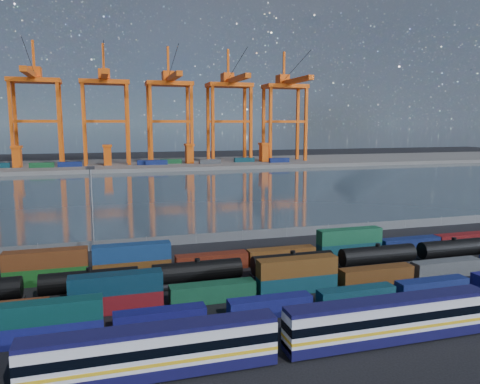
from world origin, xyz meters
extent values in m
plane|color=black|center=(0.00, 0.00, 0.00)|extent=(700.00, 700.00, 0.00)
plane|color=#34434B|center=(0.00, 105.00, 0.01)|extent=(700.00, 700.00, 0.00)
cube|color=#514F4C|center=(0.00, 210.00, 1.00)|extent=(700.00, 70.00, 2.00)
cone|color=#1E2630|center=(-200.00, 1600.00, 260.00)|extent=(1100.00, 1100.00, 520.00)
cone|color=#1E2630|center=(200.00, 1600.00, 230.00)|extent=(1040.00, 1040.00, 460.00)
cone|color=#1E2630|center=(600.00, 1600.00, 190.00)|extent=(960.00, 960.00, 380.00)
cone|color=#1E2630|center=(950.00, 1600.00, 150.00)|extent=(840.00, 840.00, 300.00)
cube|color=silver|center=(-23.87, -21.34, 2.84)|extent=(24.46, 2.94, 3.72)
cube|color=#110F3A|center=(-23.87, -21.34, 0.88)|extent=(24.46, 2.99, 1.17)
cube|color=#110F3A|center=(-23.87, -21.34, 4.94)|extent=(24.46, 2.64, 0.49)
cube|color=gold|center=(-23.87, -21.34, 2.05)|extent=(24.49, 3.02, 0.35)
cube|color=black|center=(-23.87, -21.34, 3.23)|extent=(24.49, 3.02, 0.98)
cube|color=black|center=(-15.31, -21.34, 0.34)|extent=(2.94, 1.96, 0.68)
cube|color=silver|center=(2.13, -21.34, 2.84)|extent=(24.46, 2.94, 3.72)
cube|color=#110F3A|center=(2.13, -21.34, 0.88)|extent=(24.46, 2.99, 1.17)
cube|color=#110F3A|center=(2.13, -21.34, 4.94)|extent=(24.46, 2.64, 0.49)
cube|color=gold|center=(2.13, -21.34, 2.05)|extent=(24.49, 3.02, 0.35)
cube|color=black|center=(2.13, -21.34, 3.23)|extent=(24.49, 3.02, 0.98)
cube|color=black|center=(-6.43, -21.34, 0.34)|extent=(2.94, 1.96, 0.68)
cube|color=black|center=(10.69, -21.34, 0.34)|extent=(2.94, 1.96, 0.68)
cube|color=navy|center=(-33.90, -10.38, 1.19)|extent=(10.99, 2.24, 2.38)
cube|color=#0B3938|center=(-33.90, -10.38, 3.57)|extent=(10.99, 2.24, 2.38)
cube|color=#111258|center=(-21.90, -10.38, 1.19)|extent=(10.99, 2.24, 2.38)
cube|color=navy|center=(-7.91, -10.38, 1.19)|extent=(10.99, 2.24, 2.38)
cube|color=#0C3443|center=(4.50, -10.38, 1.19)|extent=(10.99, 2.24, 2.38)
cube|color=navy|center=(16.71, -10.38, 1.19)|extent=(10.99, 2.24, 2.38)
cube|color=maroon|center=(-26.72, -3.68, 1.29)|extent=(11.90, 2.42, 2.58)
cube|color=#0A2738|center=(-26.72, -3.68, 3.87)|extent=(11.90, 2.42, 2.58)
cube|color=#12452B|center=(-13.88, -3.68, 1.29)|extent=(11.90, 2.42, 2.58)
cube|color=#0C3641|center=(-1.29, -3.68, 1.29)|extent=(11.90, 2.42, 2.58)
cube|color=#5D3612|center=(-1.29, -3.68, 3.87)|extent=(11.90, 2.42, 2.58)
cube|color=#542E10|center=(11.89, -3.68, 1.29)|extent=(11.90, 2.42, 2.58)
cube|color=#474B4D|center=(24.78, -3.68, 1.29)|extent=(11.90, 2.42, 2.58)
cube|color=#144D18|center=(-36.67, 10.52, 1.33)|extent=(12.24, 2.49, 2.65)
cube|color=#592B11|center=(-36.67, 10.52, 3.98)|extent=(12.24, 2.49, 2.65)
cube|color=#543010|center=(-23.82, 10.52, 1.33)|extent=(12.24, 2.49, 2.65)
cube|color=navy|center=(-23.82, 10.52, 3.98)|extent=(12.24, 2.49, 2.65)
cube|color=#5D1C0E|center=(-10.74, 10.52, 1.33)|extent=(12.24, 2.49, 2.65)
cube|color=brown|center=(1.84, 10.52, 1.33)|extent=(12.24, 2.49, 2.65)
cube|color=#0C3641|center=(15.25, 10.52, 1.33)|extent=(12.24, 2.49, 2.65)
cube|color=#165535|center=(15.25, 10.52, 3.98)|extent=(12.24, 2.49, 2.65)
cube|color=#101D53|center=(28.33, 10.52, 1.33)|extent=(12.24, 2.49, 2.65)
cube|color=maroon|center=(40.75, 10.52, 1.33)|extent=(12.24, 2.49, 2.65)
cube|color=black|center=(-41.06, 2.90, 0.31)|extent=(2.58, 1.86, 0.62)
cylinder|color=black|center=(-30.20, 2.90, 2.37)|extent=(13.40, 2.99, 2.99)
cylinder|color=black|center=(-30.20, 2.90, 4.02)|extent=(0.82, 0.82, 0.52)
cube|color=black|center=(-30.20, 2.90, 0.72)|extent=(13.92, 2.06, 0.41)
cube|color=black|center=(-34.84, 2.90, 0.31)|extent=(2.58, 1.86, 0.62)
cube|color=black|center=(-25.56, 2.90, 0.31)|extent=(2.58, 1.86, 0.62)
cylinder|color=black|center=(-14.70, 2.90, 2.37)|extent=(13.40, 2.99, 2.99)
cylinder|color=black|center=(-14.70, 2.90, 4.02)|extent=(0.82, 0.82, 0.52)
cube|color=black|center=(-14.70, 2.90, 0.72)|extent=(13.92, 2.06, 0.41)
cube|color=black|center=(-19.34, 2.90, 0.31)|extent=(2.58, 1.86, 0.62)
cube|color=black|center=(-10.06, 2.90, 0.31)|extent=(2.58, 1.86, 0.62)
cylinder|color=black|center=(0.80, 2.90, 2.37)|extent=(13.40, 2.99, 2.99)
cylinder|color=black|center=(0.80, 2.90, 4.02)|extent=(0.82, 0.82, 0.52)
cube|color=black|center=(0.80, 2.90, 0.72)|extent=(13.92, 2.06, 0.41)
cube|color=black|center=(-3.84, 2.90, 0.31)|extent=(2.58, 1.86, 0.62)
cube|color=black|center=(5.44, 2.90, 0.31)|extent=(2.58, 1.86, 0.62)
cylinder|color=black|center=(16.30, 2.90, 2.37)|extent=(13.40, 2.99, 2.99)
cylinder|color=black|center=(16.30, 2.90, 4.02)|extent=(0.82, 0.82, 0.52)
cube|color=black|center=(16.30, 2.90, 0.72)|extent=(13.92, 2.06, 0.41)
cube|color=black|center=(11.66, 2.90, 0.31)|extent=(2.58, 1.86, 0.62)
cube|color=black|center=(20.94, 2.90, 0.31)|extent=(2.58, 1.86, 0.62)
cylinder|color=black|center=(31.80, 2.90, 2.37)|extent=(13.40, 2.99, 2.99)
cylinder|color=black|center=(31.80, 2.90, 4.02)|extent=(0.82, 0.82, 0.52)
cube|color=black|center=(31.80, 2.90, 0.72)|extent=(13.92, 2.06, 0.41)
cube|color=black|center=(27.16, 2.90, 0.31)|extent=(2.58, 1.86, 0.62)
cube|color=black|center=(36.44, 2.90, 0.31)|extent=(2.58, 1.86, 0.62)
cube|color=#595B5E|center=(0.00, 28.00, 1.00)|extent=(160.00, 0.06, 2.00)
cylinder|color=slate|center=(-40.00, 28.00, 1.10)|extent=(0.12, 0.12, 2.20)
cylinder|color=slate|center=(-30.00, 28.00, 1.10)|extent=(0.12, 0.12, 2.20)
cylinder|color=slate|center=(-20.00, 28.00, 1.10)|extent=(0.12, 0.12, 2.20)
cylinder|color=slate|center=(-10.00, 28.00, 1.10)|extent=(0.12, 0.12, 2.20)
cylinder|color=slate|center=(0.00, 28.00, 1.10)|extent=(0.12, 0.12, 2.20)
cylinder|color=slate|center=(10.00, 28.00, 1.10)|extent=(0.12, 0.12, 2.20)
cylinder|color=slate|center=(20.00, 28.00, 1.10)|extent=(0.12, 0.12, 2.20)
cylinder|color=slate|center=(30.00, 28.00, 1.10)|extent=(0.12, 0.12, 2.20)
cylinder|color=slate|center=(40.00, 28.00, 1.10)|extent=(0.12, 0.12, 2.20)
cylinder|color=slate|center=(50.00, 28.00, 1.10)|extent=(0.12, 0.12, 2.20)
cylinder|color=slate|center=(60.00, 28.00, 1.10)|extent=(0.12, 0.12, 2.20)
cylinder|color=slate|center=(-30.00, 26.00, 8.00)|extent=(0.36, 0.36, 16.00)
cube|color=black|center=(-30.00, 26.00, 16.30)|extent=(1.60, 0.40, 0.60)
cube|color=#E45410|center=(-71.40, 198.78, 23.31)|extent=(1.66, 1.66, 46.62)
cube|color=#E45410|center=(-71.40, 211.22, 23.31)|extent=(1.66, 1.66, 46.62)
cube|color=#E45410|center=(-48.60, 198.78, 23.31)|extent=(1.66, 1.66, 46.62)
cube|color=#E45410|center=(-48.60, 211.22, 23.31)|extent=(1.66, 1.66, 46.62)
cube|color=#E45410|center=(-60.00, 198.78, 25.64)|extent=(22.79, 1.45, 1.45)
cube|color=#E45410|center=(-60.00, 211.22, 25.64)|extent=(22.79, 1.45, 1.45)
cube|color=#E45410|center=(-60.00, 205.00, 46.62)|extent=(25.90, 14.50, 2.28)
cube|color=#E45410|center=(-60.00, 192.57, 48.69)|extent=(3.11, 49.73, 2.59)
cube|color=#E45410|center=(-60.00, 209.14, 51.28)|extent=(6.22, 8.29, 5.18)
cube|color=#E45410|center=(-60.00, 207.07, 59.05)|extent=(1.24, 1.24, 16.58)
cylinder|color=black|center=(-60.00, 190.08, 55.94)|extent=(0.25, 42.64, 14.07)
cube|color=#E45410|center=(-36.40, 198.78, 23.31)|extent=(1.66, 1.66, 46.62)
cube|color=#E45410|center=(-36.40, 211.22, 23.31)|extent=(1.66, 1.66, 46.62)
cube|color=#E45410|center=(-13.60, 198.78, 23.31)|extent=(1.66, 1.66, 46.62)
cube|color=#E45410|center=(-13.60, 211.22, 23.31)|extent=(1.66, 1.66, 46.62)
cube|color=#E45410|center=(-25.00, 198.78, 25.64)|extent=(22.79, 1.45, 1.45)
cube|color=#E45410|center=(-25.00, 211.22, 25.64)|extent=(22.79, 1.45, 1.45)
cube|color=#E45410|center=(-25.00, 205.00, 46.62)|extent=(25.90, 14.50, 2.28)
cube|color=#E45410|center=(-25.00, 192.57, 48.69)|extent=(3.11, 49.73, 2.59)
cube|color=#E45410|center=(-25.00, 209.14, 51.28)|extent=(6.22, 8.29, 5.18)
cube|color=#E45410|center=(-25.00, 207.07, 59.05)|extent=(1.24, 1.24, 16.58)
cylinder|color=black|center=(-25.00, 190.08, 55.94)|extent=(0.25, 42.64, 14.07)
cube|color=#E45410|center=(-1.40, 198.78, 23.31)|extent=(1.66, 1.66, 46.62)
cube|color=#E45410|center=(-1.40, 211.22, 23.31)|extent=(1.66, 1.66, 46.62)
cube|color=#E45410|center=(21.40, 198.78, 23.31)|extent=(1.66, 1.66, 46.62)
cube|color=#E45410|center=(21.40, 211.22, 23.31)|extent=(1.66, 1.66, 46.62)
cube|color=#E45410|center=(10.00, 198.78, 25.64)|extent=(22.79, 1.45, 1.45)
cube|color=#E45410|center=(10.00, 211.22, 25.64)|extent=(22.79, 1.45, 1.45)
cube|color=#E45410|center=(10.00, 205.00, 46.62)|extent=(25.90, 14.50, 2.28)
cube|color=#E45410|center=(10.00, 192.57, 48.69)|extent=(3.11, 49.73, 2.59)
cube|color=#E45410|center=(10.00, 209.14, 51.28)|extent=(6.22, 8.29, 5.18)
cube|color=#E45410|center=(10.00, 207.07, 59.05)|extent=(1.24, 1.24, 16.58)
cylinder|color=black|center=(10.00, 190.08, 55.94)|extent=(0.25, 42.64, 14.07)
cube|color=#E45410|center=(33.60, 198.78, 23.31)|extent=(1.66, 1.66, 46.62)
cube|color=#E45410|center=(33.60, 211.22, 23.31)|extent=(1.66, 1.66, 46.62)
cube|color=#E45410|center=(56.40, 198.78, 23.31)|extent=(1.66, 1.66, 46.62)
cube|color=#E45410|center=(56.40, 211.22, 23.31)|extent=(1.66, 1.66, 46.62)
cube|color=#E45410|center=(45.00, 198.78, 25.64)|extent=(22.79, 1.45, 1.45)
cube|color=#E45410|center=(45.00, 211.22, 25.64)|extent=(22.79, 1.45, 1.45)
cube|color=#E45410|center=(45.00, 205.00, 46.62)|extent=(25.90, 14.50, 2.28)
cube|color=#E45410|center=(45.00, 192.57, 48.69)|extent=(3.11, 49.73, 2.59)
cube|color=#E45410|center=(45.00, 209.14, 51.28)|extent=(6.22, 8.29, 5.18)
cube|color=#E45410|center=(45.00, 207.07, 59.05)|extent=(1.24, 1.24, 16.58)
cylinder|color=black|center=(45.00, 190.08, 55.94)|extent=(0.25, 42.64, 14.07)
cube|color=#E45410|center=(68.60, 198.78, 23.31)|extent=(1.66, 1.66, 46.62)
cube|color=#E45410|center=(68.60, 211.22, 23.31)|extent=(1.66, 1.66, 46.62)
cube|color=#E45410|center=(91.40, 198.78, 23.31)|extent=(1.66, 1.66, 46.62)
cube|color=#E45410|center=(91.40, 211.22, 23.31)|extent=(1.66, 1.66, 46.62)
cube|color=#E45410|center=(80.00, 198.78, 25.64)|extent=(22.79, 1.45, 1.45)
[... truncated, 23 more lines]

